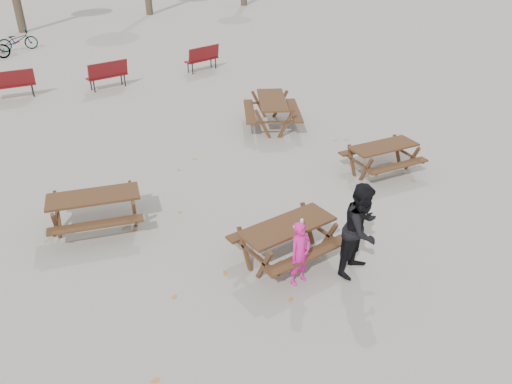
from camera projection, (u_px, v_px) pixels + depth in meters
ground at (286, 259)px, 9.45m from camera, size 80.00×80.00×0.00m
main_picnic_table at (287, 233)px, 9.17m from camera, size 1.80×1.45×0.78m
food_tray at (299, 226)px, 8.99m from camera, size 0.18×0.11×0.03m
bread_roll at (299, 224)px, 8.97m from camera, size 0.14×0.06×0.05m
soda_bottle at (302, 223)px, 8.98m from camera, size 0.07×0.07×0.17m
child at (300, 254)px, 8.58m from camera, size 0.46×0.32×1.21m
adult at (361, 229)px, 8.74m from camera, size 1.02×0.89×1.78m
picnic_table_east at (382, 159)px, 12.44m from camera, size 1.91×1.63×0.74m
picnic_table_north at (96, 212)px, 10.19m from camera, size 2.18×1.96×0.78m
picnic_table_far at (272, 113)px, 15.08m from camera, size 2.47×2.60×0.88m
park_bench_row at (62, 81)px, 17.72m from camera, size 12.92×1.72×1.03m
fallen_leaves at (236, 198)px, 11.48m from camera, size 11.00×11.00×0.01m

